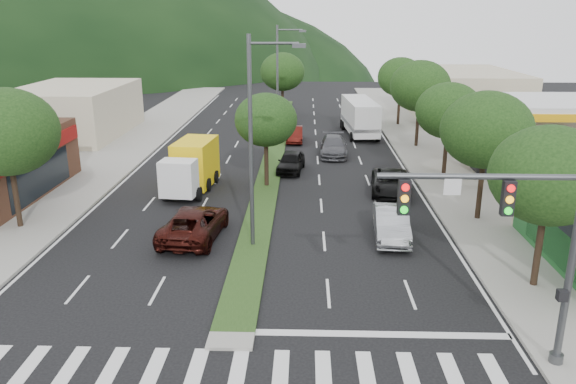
{
  "coord_description": "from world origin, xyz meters",
  "views": [
    {
      "loc": [
        2.5,
        -17.27,
        10.74
      ],
      "look_at": [
        1.62,
        11.11,
        1.81
      ],
      "focal_mm": 35.0,
      "sensor_mm": 36.0,
      "label": 1
    }
  ],
  "objects_px": {
    "car_queue_a": "(291,162)",
    "motorhome": "(360,116)",
    "tree_l_a": "(6,132)",
    "suv_maroon": "(194,223)",
    "traffic_signal": "(524,231)",
    "car_queue_b": "(333,146)",
    "tree_med_far": "(282,72)",
    "car_queue_c": "(294,134)",
    "tree_r_d": "(420,86)",
    "tree_r_c": "(449,111)",
    "box_truck": "(192,167)",
    "car_queue_d": "(391,182)",
    "tree_r_a": "(549,175)",
    "tree_med_near": "(266,120)",
    "sedan_silver": "(391,224)",
    "tree_r_e": "(401,77)",
    "streetlight_mid": "(280,77)",
    "streetlight_near": "(255,134)"
  },
  "relations": [
    {
      "from": "tree_r_d",
      "to": "car_queue_b",
      "type": "relative_size",
      "value": 1.38
    },
    {
      "from": "traffic_signal",
      "to": "car_queue_b",
      "type": "xyz_separation_m",
      "value": [
        -4.24,
        28.4,
        -3.89
      ]
    },
    {
      "from": "tree_l_a",
      "to": "car_queue_d",
      "type": "distance_m",
      "value": 22.01
    },
    {
      "from": "traffic_signal",
      "to": "car_queue_d",
      "type": "height_order",
      "value": "traffic_signal"
    },
    {
      "from": "tree_r_c",
      "to": "car_queue_a",
      "type": "xyz_separation_m",
      "value": [
        -10.5,
        1.86,
        -4.02
      ]
    },
    {
      "from": "streetlight_near",
      "to": "motorhome",
      "type": "xyz_separation_m",
      "value": [
        7.42,
        27.29,
        -3.85
      ]
    },
    {
      "from": "tree_med_far",
      "to": "car_queue_b",
      "type": "height_order",
      "value": "tree_med_far"
    },
    {
      "from": "tree_r_e",
      "to": "car_queue_d",
      "type": "xyz_separation_m",
      "value": [
        -4.07,
        -23.14,
        -4.19
      ]
    },
    {
      "from": "car_queue_a",
      "to": "tree_r_a",
      "type": "bearing_deg",
      "value": -52.48
    },
    {
      "from": "tree_med_near",
      "to": "sedan_silver",
      "type": "distance_m",
      "value": 11.69
    },
    {
      "from": "tree_r_d",
      "to": "suv_maroon",
      "type": "height_order",
      "value": "tree_r_d"
    },
    {
      "from": "tree_r_a",
      "to": "sedan_silver",
      "type": "xyz_separation_m",
      "value": [
        -5.12,
        5.29,
        -4.05
      ]
    },
    {
      "from": "car_queue_b",
      "to": "car_queue_d",
      "type": "relative_size",
      "value": 1.02
    },
    {
      "from": "box_truck",
      "to": "car_queue_b",
      "type": "bearing_deg",
      "value": -128.86
    },
    {
      "from": "tree_med_far",
      "to": "box_truck",
      "type": "xyz_separation_m",
      "value": [
        -4.73,
        -26.68,
        -3.56
      ]
    },
    {
      "from": "suv_maroon",
      "to": "tree_r_d",
      "type": "bearing_deg",
      "value": -120.19
    },
    {
      "from": "car_queue_a",
      "to": "motorhome",
      "type": "bearing_deg",
      "value": 72.56
    },
    {
      "from": "tree_l_a",
      "to": "sedan_silver",
      "type": "distance_m",
      "value": 19.89
    },
    {
      "from": "car_queue_b",
      "to": "tree_r_e",
      "type": "bearing_deg",
      "value": 63.01
    },
    {
      "from": "tree_med_far",
      "to": "car_queue_c",
      "type": "height_order",
      "value": "tree_med_far"
    },
    {
      "from": "box_truck",
      "to": "motorhome",
      "type": "distance_m",
      "value": 21.8
    },
    {
      "from": "tree_l_a",
      "to": "suv_maroon",
      "type": "height_order",
      "value": "tree_l_a"
    },
    {
      "from": "tree_med_far",
      "to": "sedan_silver",
      "type": "height_order",
      "value": "tree_med_far"
    },
    {
      "from": "tree_r_a",
      "to": "streetlight_near",
      "type": "distance_m",
      "value": 12.48
    },
    {
      "from": "tree_r_e",
      "to": "tree_l_a",
      "type": "relative_size",
      "value": 0.93
    },
    {
      "from": "car_queue_a",
      "to": "sedan_silver",
      "type": "bearing_deg",
      "value": -59.76
    },
    {
      "from": "motorhome",
      "to": "tree_r_a",
      "type": "bearing_deg",
      "value": -86.53
    },
    {
      "from": "tree_l_a",
      "to": "car_queue_b",
      "type": "relative_size",
      "value": 1.4
    },
    {
      "from": "tree_l_a",
      "to": "motorhome",
      "type": "xyz_separation_m",
      "value": [
        20.12,
        25.29,
        -3.45
      ]
    },
    {
      "from": "traffic_signal",
      "to": "car_queue_c",
      "type": "relative_size",
      "value": 1.71
    },
    {
      "from": "tree_med_far",
      "to": "box_truck",
      "type": "distance_m",
      "value": 27.33
    },
    {
      "from": "tree_r_e",
      "to": "suv_maroon",
      "type": "xyz_separation_m",
      "value": [
        -15.03,
        -31.0,
        -4.11
      ]
    },
    {
      "from": "tree_r_c",
      "to": "car_queue_a",
      "type": "bearing_deg",
      "value": 169.97
    },
    {
      "from": "tree_l_a",
      "to": "tree_med_far",
      "type": "bearing_deg",
      "value": 69.81
    },
    {
      "from": "tree_med_near",
      "to": "car_queue_c",
      "type": "relative_size",
      "value": 1.47
    },
    {
      "from": "motorhome",
      "to": "tree_r_c",
      "type": "bearing_deg",
      "value": -78.51
    },
    {
      "from": "car_queue_a",
      "to": "car_queue_c",
      "type": "bearing_deg",
      "value": 96.8
    },
    {
      "from": "car_queue_b",
      "to": "car_queue_a",
      "type": "bearing_deg",
      "value": -121.58
    },
    {
      "from": "streetlight_mid",
      "to": "box_truck",
      "type": "distance_m",
      "value": 16.95
    },
    {
      "from": "car_queue_b",
      "to": "box_truck",
      "type": "relative_size",
      "value": 0.81
    },
    {
      "from": "streetlight_mid",
      "to": "sedan_silver",
      "type": "distance_m",
      "value": 25.1
    },
    {
      "from": "streetlight_near",
      "to": "streetlight_mid",
      "type": "bearing_deg",
      "value": 90.0
    },
    {
      "from": "tree_med_near",
      "to": "car_queue_d",
      "type": "bearing_deg",
      "value": -8.2
    },
    {
      "from": "car_queue_c",
      "to": "tree_r_e",
      "type": "bearing_deg",
      "value": 36.94
    },
    {
      "from": "tree_l_a",
      "to": "car_queue_a",
      "type": "bearing_deg",
      "value": 40.26
    },
    {
      "from": "tree_med_near",
      "to": "suv_maroon",
      "type": "relative_size",
      "value": 1.07
    },
    {
      "from": "streetlight_mid",
      "to": "car_queue_b",
      "type": "distance_m",
      "value": 9.06
    },
    {
      "from": "car_queue_a",
      "to": "motorhome",
      "type": "xyz_separation_m",
      "value": [
        6.12,
        13.43,
        1.01
      ]
    },
    {
      "from": "suv_maroon",
      "to": "traffic_signal",
      "type": "bearing_deg",
      "value": 144.26
    },
    {
      "from": "tree_r_e",
      "to": "car_queue_c",
      "type": "bearing_deg",
      "value": -142.08
    }
  ]
}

